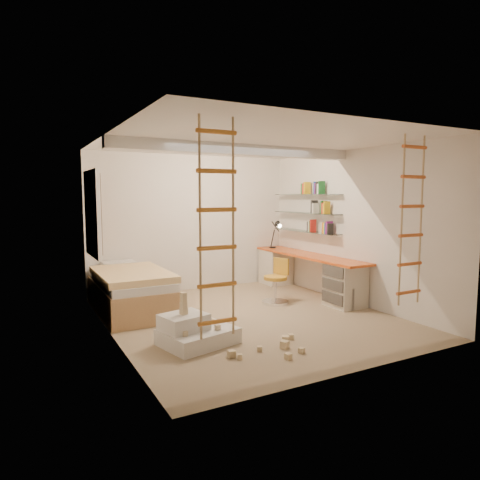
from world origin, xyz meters
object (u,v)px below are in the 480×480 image
desk (307,272)px  bed (130,291)px  play_platform (194,332)px  swivel_chair (276,287)px

desk → bed: bearing=173.5°
bed → play_platform: bearing=-80.5°
swivel_chair → play_platform: (-1.99, -1.21, -0.13)m
desk → play_platform: bearing=-152.0°
desk → play_platform: (-2.88, -1.53, -0.25)m
play_platform → desk: bearing=28.0°
swivel_chair → play_platform: size_ratio=0.77×
play_platform → swivel_chair: bearing=31.3°
bed → play_platform: size_ratio=2.01×
desk → swivel_chair: 0.96m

